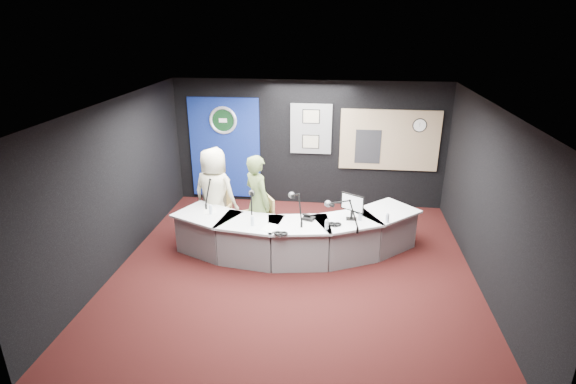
# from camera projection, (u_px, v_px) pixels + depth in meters

# --- Properties ---
(ground) EXTENTS (6.00, 6.00, 0.00)m
(ground) POSITION_uv_depth(u_px,v_px,m) (294.00, 269.00, 7.69)
(ground) COLOR black
(ground) RESTS_ON ground
(ceiling) EXTENTS (6.00, 6.00, 0.02)m
(ceiling) POSITION_uv_depth(u_px,v_px,m) (295.00, 106.00, 6.68)
(ceiling) COLOR silver
(ceiling) RESTS_ON ground
(wall_back) EXTENTS (6.00, 0.02, 2.80)m
(wall_back) POSITION_uv_depth(u_px,v_px,m) (309.00, 144.00, 9.96)
(wall_back) COLOR black
(wall_back) RESTS_ON ground
(wall_front) EXTENTS (6.00, 0.02, 2.80)m
(wall_front) POSITION_uv_depth(u_px,v_px,m) (263.00, 304.00, 4.41)
(wall_front) COLOR black
(wall_front) RESTS_ON ground
(wall_left) EXTENTS (0.02, 6.00, 2.80)m
(wall_left) POSITION_uv_depth(u_px,v_px,m) (117.00, 185.00, 7.51)
(wall_left) COLOR black
(wall_left) RESTS_ON ground
(wall_right) EXTENTS (0.02, 6.00, 2.80)m
(wall_right) POSITION_uv_depth(u_px,v_px,m) (490.00, 201.00, 6.86)
(wall_right) COLOR black
(wall_right) RESTS_ON ground
(broadcast_desk) EXTENTS (4.50, 1.90, 0.75)m
(broadcast_desk) POSITION_uv_depth(u_px,v_px,m) (295.00, 235.00, 8.07)
(broadcast_desk) COLOR silver
(broadcast_desk) RESTS_ON ground
(backdrop_panel) EXTENTS (1.60, 0.05, 2.30)m
(backdrop_panel) POSITION_uv_depth(u_px,v_px,m) (225.00, 148.00, 10.19)
(backdrop_panel) COLOR navy
(backdrop_panel) RESTS_ON wall_back
(agency_seal) EXTENTS (0.63, 0.07, 0.63)m
(agency_seal) POSITION_uv_depth(u_px,v_px,m) (223.00, 120.00, 9.92)
(agency_seal) COLOR silver
(agency_seal) RESTS_ON backdrop_panel
(seal_center) EXTENTS (0.48, 0.01, 0.48)m
(seal_center) POSITION_uv_depth(u_px,v_px,m) (223.00, 120.00, 9.93)
(seal_center) COLOR black
(seal_center) RESTS_ON backdrop_panel
(pinboard) EXTENTS (0.90, 0.04, 1.10)m
(pinboard) POSITION_uv_depth(u_px,v_px,m) (311.00, 129.00, 9.80)
(pinboard) COLOR slate
(pinboard) RESTS_ON wall_back
(framed_photo_upper) EXTENTS (0.34, 0.02, 0.27)m
(framed_photo_upper) POSITION_uv_depth(u_px,v_px,m) (311.00, 117.00, 9.67)
(framed_photo_upper) COLOR gray
(framed_photo_upper) RESTS_ON pinboard
(framed_photo_lower) EXTENTS (0.34, 0.02, 0.27)m
(framed_photo_lower) POSITION_uv_depth(u_px,v_px,m) (311.00, 142.00, 9.87)
(framed_photo_lower) COLOR gray
(framed_photo_lower) RESTS_ON pinboard
(booth_window_frame) EXTENTS (2.12, 0.06, 1.32)m
(booth_window_frame) POSITION_uv_depth(u_px,v_px,m) (389.00, 140.00, 9.69)
(booth_window_frame) COLOR #9C8161
(booth_window_frame) RESTS_ON wall_back
(booth_glow) EXTENTS (2.00, 0.02, 1.20)m
(booth_glow) POSITION_uv_depth(u_px,v_px,m) (389.00, 140.00, 9.68)
(booth_glow) COLOR #FFCAA1
(booth_glow) RESTS_ON booth_window_frame
(equipment_rack) EXTENTS (0.55, 0.02, 0.75)m
(equipment_rack) POSITION_uv_depth(u_px,v_px,m) (368.00, 147.00, 9.76)
(equipment_rack) COLOR black
(equipment_rack) RESTS_ON booth_window_frame
(wall_clock) EXTENTS (0.28, 0.01, 0.28)m
(wall_clock) POSITION_uv_depth(u_px,v_px,m) (420.00, 125.00, 9.47)
(wall_clock) COLOR white
(wall_clock) RESTS_ON booth_window_frame
(armchair_left) EXTENTS (0.65, 0.65, 0.99)m
(armchair_left) POSITION_uv_depth(u_px,v_px,m) (216.00, 214.00, 8.65)
(armchair_left) COLOR #A6874C
(armchair_left) RESTS_ON ground
(armchair_right) EXTENTS (0.78, 0.78, 1.02)m
(armchair_right) POSITION_uv_depth(u_px,v_px,m) (258.00, 220.00, 8.33)
(armchair_right) COLOR #A6874C
(armchair_right) RESTS_ON ground
(draped_jacket) EXTENTS (0.51, 0.19, 0.70)m
(draped_jacket) POSITION_uv_depth(u_px,v_px,m) (216.00, 203.00, 8.84)
(draped_jacket) COLOR #686258
(draped_jacket) RESTS_ON armchair_left
(person_man) EXTENTS (1.00, 0.78, 1.80)m
(person_man) POSITION_uv_depth(u_px,v_px,m) (215.00, 194.00, 8.51)
(person_man) COLOR beige
(person_man) RESTS_ON ground
(person_woman) EXTENTS (0.75, 0.76, 1.77)m
(person_woman) POSITION_uv_depth(u_px,v_px,m) (258.00, 202.00, 8.19)
(person_woman) COLOR #586B38
(person_woman) RESTS_ON ground
(computer_monitor) EXTENTS (0.37, 0.24, 0.28)m
(computer_monitor) POSITION_uv_depth(u_px,v_px,m) (352.00, 202.00, 7.68)
(computer_monitor) COLOR black
(computer_monitor) RESTS_ON broadcast_desk
(desk_phone) EXTENTS (0.24, 0.21, 0.05)m
(desk_phone) POSITION_uv_depth(u_px,v_px,m) (309.00, 218.00, 7.78)
(desk_phone) COLOR black
(desk_phone) RESTS_ON broadcast_desk
(headphones_near) EXTENTS (0.20, 0.20, 0.03)m
(headphones_near) POSITION_uv_depth(u_px,v_px,m) (335.00, 224.00, 7.58)
(headphones_near) COLOR black
(headphones_near) RESTS_ON broadcast_desk
(headphones_far) EXTENTS (0.20, 0.20, 0.03)m
(headphones_far) POSITION_uv_depth(u_px,v_px,m) (281.00, 233.00, 7.25)
(headphones_far) COLOR black
(headphones_far) RESTS_ON broadcast_desk
(paper_stack) EXTENTS (0.32, 0.39, 0.00)m
(paper_stack) POSITION_uv_depth(u_px,v_px,m) (210.00, 211.00, 8.15)
(paper_stack) COLOR white
(paper_stack) RESTS_ON broadcast_desk
(notepad) EXTENTS (0.32, 0.37, 0.00)m
(notepad) POSITION_uv_depth(u_px,v_px,m) (270.00, 228.00, 7.48)
(notepad) COLOR white
(notepad) RESTS_ON broadcast_desk
(boom_mic_a) EXTENTS (0.31, 0.71, 0.60)m
(boom_mic_a) POSITION_uv_depth(u_px,v_px,m) (215.00, 188.00, 8.36)
(boom_mic_a) COLOR black
(boom_mic_a) RESTS_ON broadcast_desk
(boom_mic_b) EXTENTS (0.23, 0.73, 0.60)m
(boom_mic_b) POSITION_uv_depth(u_px,v_px,m) (252.00, 202.00, 7.77)
(boom_mic_b) COLOR black
(boom_mic_b) RESTS_ON broadcast_desk
(boom_mic_c) EXTENTS (0.35, 0.70, 0.60)m
(boom_mic_c) POSITION_uv_depth(u_px,v_px,m) (296.00, 204.00, 7.68)
(boom_mic_c) COLOR black
(boom_mic_c) RESTS_ON broadcast_desk
(boom_mic_d) EXTENTS (0.62, 0.49, 0.60)m
(boom_mic_d) POSITION_uv_depth(u_px,v_px,m) (343.00, 211.00, 7.39)
(boom_mic_d) COLOR black
(boom_mic_d) RESTS_ON broadcast_desk
(water_bottles) EXTENTS (3.16, 0.50, 0.18)m
(water_bottles) POSITION_uv_depth(u_px,v_px,m) (296.00, 217.00, 7.66)
(water_bottles) COLOR silver
(water_bottles) RESTS_ON broadcast_desk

